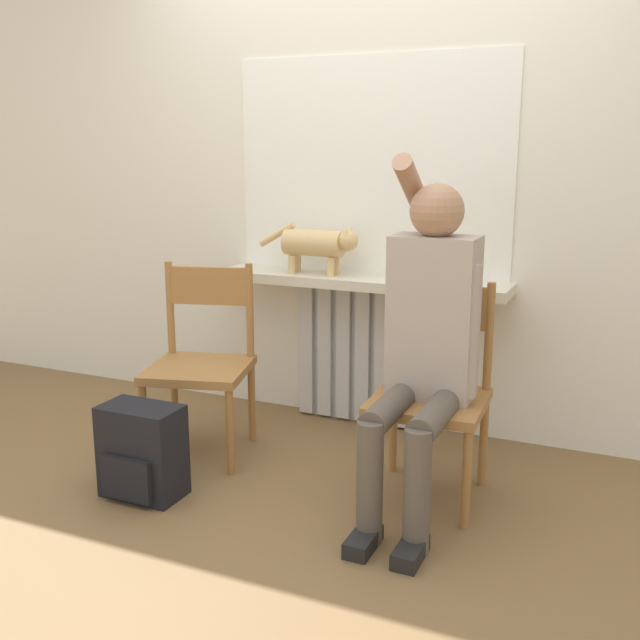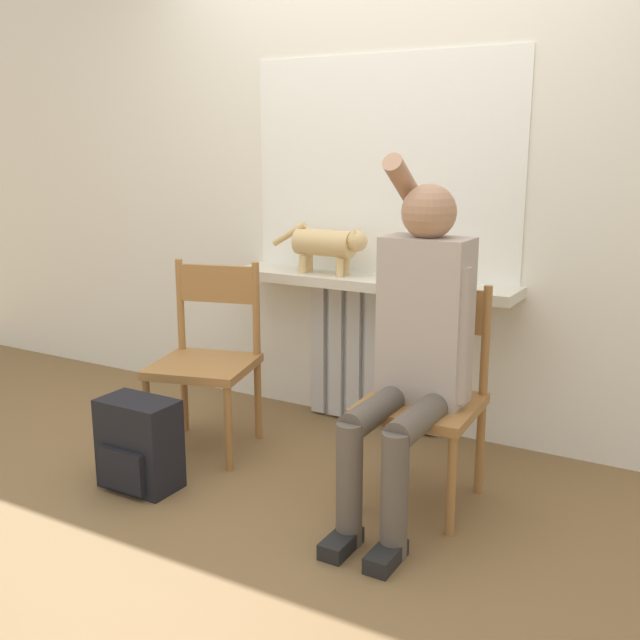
# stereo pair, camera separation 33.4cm
# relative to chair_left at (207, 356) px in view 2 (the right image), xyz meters

# --- Properties ---
(ground_plane) EXTENTS (12.00, 12.00, 0.00)m
(ground_plane) POSITION_rel_chair_left_xyz_m (0.57, -0.47, -0.46)
(ground_plane) COLOR brown
(wall_with_window) EXTENTS (7.00, 0.06, 2.70)m
(wall_with_window) POSITION_rel_chair_left_xyz_m (0.57, 0.76, 0.89)
(wall_with_window) COLOR white
(wall_with_window) RESTS_ON ground_plane
(radiator) EXTENTS (0.75, 0.08, 0.75)m
(radiator) POSITION_rel_chair_left_xyz_m (0.57, 0.68, -0.08)
(radiator) COLOR silver
(radiator) RESTS_ON ground_plane
(windowsill) EXTENTS (1.50, 0.28, 0.05)m
(windowsill) POSITION_rel_chair_left_xyz_m (0.57, 0.59, 0.32)
(windowsill) COLOR beige
(windowsill) RESTS_ON radiator
(window_glass) EXTENTS (1.44, 0.01, 1.08)m
(window_glass) POSITION_rel_chair_left_xyz_m (0.57, 0.72, 0.88)
(window_glass) COLOR white
(window_glass) RESTS_ON windowsill
(chair_left) EXTENTS (0.55, 0.55, 0.90)m
(chair_left) POSITION_rel_chair_left_xyz_m (0.00, 0.00, 0.00)
(chair_left) COLOR #9E6B38
(chair_left) RESTS_ON ground_plane
(chair_right) EXTENTS (0.47, 0.47, 0.90)m
(chair_right) POSITION_rel_chair_left_xyz_m (1.12, 0.00, 0.00)
(chair_right) COLOR #9E6B38
(chair_right) RESTS_ON ground_plane
(person) EXTENTS (0.36, 1.01, 1.42)m
(person) POSITION_rel_chair_left_xyz_m (1.12, -0.11, 0.26)
(person) COLOR brown
(person) RESTS_ON ground_plane
(cat) EXTENTS (0.55, 0.13, 0.26)m
(cat) POSITION_rel_chair_left_xyz_m (0.35, 0.57, 0.50)
(cat) COLOR #DBB77A
(cat) RESTS_ON windowsill
(backpack) EXTENTS (0.34, 0.23, 0.39)m
(backpack) POSITION_rel_chair_left_xyz_m (0.03, -0.51, -0.26)
(backpack) COLOR black
(backpack) RESTS_ON ground_plane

